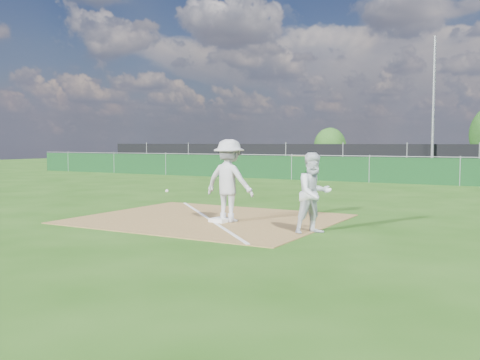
# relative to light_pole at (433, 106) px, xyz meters

# --- Properties ---
(ground) EXTENTS (90.00, 90.00, 0.00)m
(ground) POSITION_rel_light_pole_xyz_m (-1.50, -12.70, -4.00)
(ground) COLOR #214D10
(ground) RESTS_ON ground
(infield_dirt) EXTENTS (6.00, 5.00, 0.02)m
(infield_dirt) POSITION_rel_light_pole_xyz_m (-1.50, -21.70, -3.99)
(infield_dirt) COLOR olive
(infield_dirt) RESTS_ON ground
(foul_line) EXTENTS (5.01, 5.01, 0.01)m
(foul_line) POSITION_rel_light_pole_xyz_m (-1.50, -21.70, -3.98)
(foul_line) COLOR white
(foul_line) RESTS_ON infield_dirt
(green_fence) EXTENTS (44.00, 0.05, 1.20)m
(green_fence) POSITION_rel_light_pole_xyz_m (-1.50, -7.70, -3.40)
(green_fence) COLOR #0E3415
(green_fence) RESTS_ON ground
(dirt_mound) EXTENTS (3.38, 2.60, 1.17)m
(dirt_mound) POSITION_rel_light_pole_xyz_m (-6.50, -4.20, -3.42)
(dirt_mound) COLOR olive
(dirt_mound) RESTS_ON ground
(black_fence) EXTENTS (46.00, 0.04, 1.80)m
(black_fence) POSITION_rel_light_pole_xyz_m (-1.50, 0.30, -3.10)
(black_fence) COLOR black
(black_fence) RESTS_ON ground
(parking_lot) EXTENTS (46.00, 9.00, 0.01)m
(parking_lot) POSITION_rel_light_pole_xyz_m (-1.50, 5.30, -4.00)
(parking_lot) COLOR black
(parking_lot) RESTS_ON ground
(light_pole) EXTENTS (0.16, 0.16, 8.00)m
(light_pole) POSITION_rel_light_pole_xyz_m (0.00, 0.00, 0.00)
(light_pole) COLOR slate
(light_pole) RESTS_ON ground
(first_base) EXTENTS (0.48, 0.48, 0.09)m
(first_base) POSITION_rel_light_pole_xyz_m (-0.95, -22.01, -3.94)
(first_base) COLOR white
(first_base) RESTS_ON infield_dirt
(play_at_first) EXTENTS (2.55, 0.78, 1.94)m
(play_at_first) POSITION_rel_light_pole_xyz_m (-0.79, -21.89, -3.01)
(play_at_first) COLOR silver
(play_at_first) RESTS_ON infield_dirt
(runner) EXTENTS (0.98, 1.03, 1.68)m
(runner) POSITION_rel_light_pole_xyz_m (1.53, -22.36, -3.16)
(runner) COLOR silver
(runner) RESTS_ON ground
(car_left) EXTENTS (5.10, 3.40, 1.61)m
(car_left) POSITION_rel_light_pole_xyz_m (-9.32, 5.36, -3.18)
(car_left) COLOR #A1A4A9
(car_left) RESTS_ON parking_lot
(car_mid) EXTENTS (4.58, 2.56, 1.43)m
(car_mid) POSITION_rel_light_pole_xyz_m (-4.14, 4.17, -3.27)
(car_mid) COLOR black
(car_mid) RESTS_ON parking_lot
(tree_left) EXTENTS (2.63, 2.63, 3.12)m
(tree_left) POSITION_rel_light_pole_xyz_m (-9.70, 9.43, -2.40)
(tree_left) COLOR #382316
(tree_left) RESTS_ON ground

